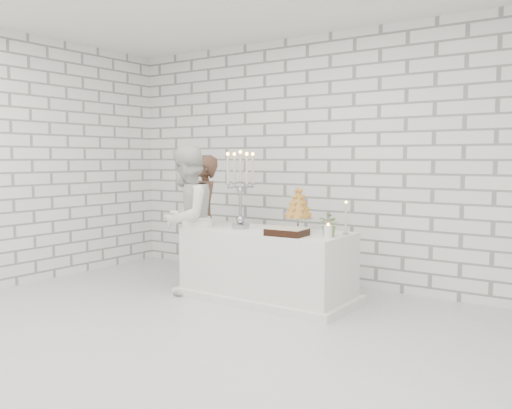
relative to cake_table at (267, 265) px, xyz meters
name	(u,v)px	position (x,y,z in m)	size (l,w,h in m)	color
ground	(192,339)	(0.20, -1.44, -0.38)	(6.00, 5.00, 0.01)	silver
wall_back	(329,160)	(0.20, 1.06, 1.12)	(6.00, 0.01, 3.00)	white
cake_table	(267,265)	(0.00, 0.00, 0.00)	(1.80, 0.80, 0.75)	white
groom	(203,219)	(-1.08, 0.23, 0.40)	(0.57, 0.37, 1.56)	#402920
bride	(186,220)	(-0.90, -0.28, 0.45)	(0.81, 0.63, 1.66)	white
candelabra	(240,190)	(-0.31, -0.05, 0.80)	(0.35, 0.35, 0.85)	#9C9CA6
croquembouche	(298,209)	(0.34, 0.08, 0.61)	(0.31, 0.31, 0.48)	#9A6321
chocolate_cake	(287,232)	(0.39, -0.23, 0.42)	(0.38, 0.27, 0.08)	black
pillar_candle	(328,232)	(0.79, -0.13, 0.44)	(0.08, 0.08, 0.12)	white
extra_taper	(346,219)	(0.85, 0.15, 0.54)	(0.06, 0.06, 0.32)	beige
flowers	(330,225)	(0.77, -0.05, 0.49)	(0.21, 0.19, 0.24)	#4D6932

